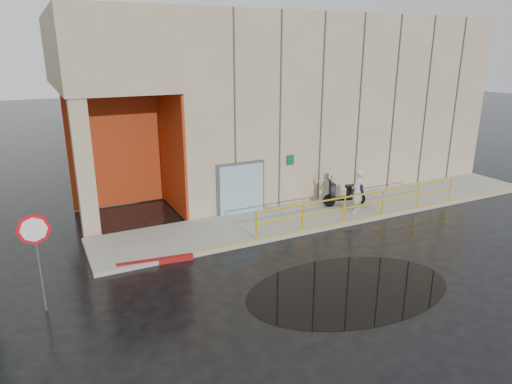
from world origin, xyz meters
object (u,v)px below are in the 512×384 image
at_px(person, 357,191).
at_px(stop_sign, 36,242).
at_px(scooter, 346,187).
at_px(red_curb, 156,262).

bearing_deg(person, stop_sign, -23.44).
xyz_separation_m(person, stop_sign, (-11.77, -2.11, 0.90)).
height_order(person, scooter, person).
relative_size(scooter, red_curb, 0.80).
height_order(person, stop_sign, stop_sign).
xyz_separation_m(person, red_curb, (-8.51, -0.73, -0.97)).
bearing_deg(person, scooter, -129.94).
distance_m(person, scooter, 0.87).
xyz_separation_m(scooter, red_curb, (-8.60, -1.60, -0.89)).
xyz_separation_m(stop_sign, red_curb, (3.26, 1.38, -1.87)).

